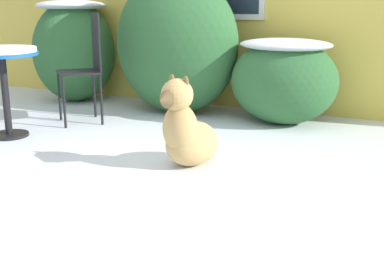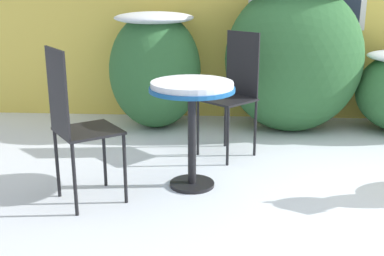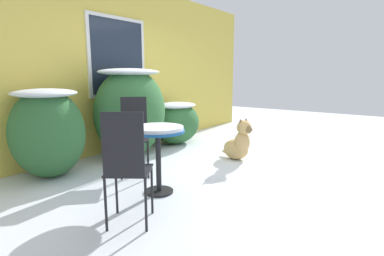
{
  "view_description": "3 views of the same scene",
  "coord_description": "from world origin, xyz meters",
  "px_view_note": "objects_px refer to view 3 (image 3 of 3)",
  "views": [
    {
      "loc": [
        2.01,
        -2.97,
        1.17
      ],
      "look_at": [
        0.57,
        0.12,
        0.28
      ],
      "focal_mm": 45.0,
      "sensor_mm": 36.0,
      "label": 1
    },
    {
      "loc": [
        -1.05,
        -3.24,
        1.45
      ],
      "look_at": [
        -1.26,
        0.13,
        0.45
      ],
      "focal_mm": 45.0,
      "sensor_mm": 36.0,
      "label": 2
    },
    {
      "loc": [
        -3.7,
        -2.24,
        1.38
      ],
      "look_at": [
        0.0,
        0.6,
        0.55
      ],
      "focal_mm": 28.0,
      "sensor_mm": 36.0,
      "label": 3
    }
  ],
  "objects_px": {
    "patio_table": "(158,138)",
    "patio_chair_near_table": "(134,132)",
    "patio_chair_far_side": "(127,164)",
    "dog": "(239,144)"
  },
  "relations": [
    {
      "from": "patio_table",
      "to": "patio_chair_near_table",
      "type": "height_order",
      "value": "patio_chair_near_table"
    },
    {
      "from": "patio_table",
      "to": "patio_chair_far_side",
      "type": "xyz_separation_m",
      "value": [
        -0.75,
        -0.34,
        -0.07
      ]
    },
    {
      "from": "patio_table",
      "to": "dog",
      "type": "distance_m",
      "value": 1.86
    },
    {
      "from": "patio_table",
      "to": "patio_chair_far_side",
      "type": "bearing_deg",
      "value": -155.8
    },
    {
      "from": "patio_chair_far_side",
      "to": "dog",
      "type": "height_order",
      "value": "patio_chair_far_side"
    },
    {
      "from": "patio_chair_near_table",
      "to": "dog",
      "type": "height_order",
      "value": "patio_chair_near_table"
    },
    {
      "from": "patio_chair_near_table",
      "to": "dog",
      "type": "distance_m",
      "value": 1.74
    },
    {
      "from": "patio_chair_far_side",
      "to": "patio_chair_near_table",
      "type": "bearing_deg",
      "value": -80.66
    },
    {
      "from": "patio_chair_near_table",
      "to": "dog",
      "type": "bearing_deg",
      "value": 14.15
    },
    {
      "from": "patio_chair_near_table",
      "to": "patio_chair_far_side",
      "type": "bearing_deg",
      "value": -91.15
    }
  ]
}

